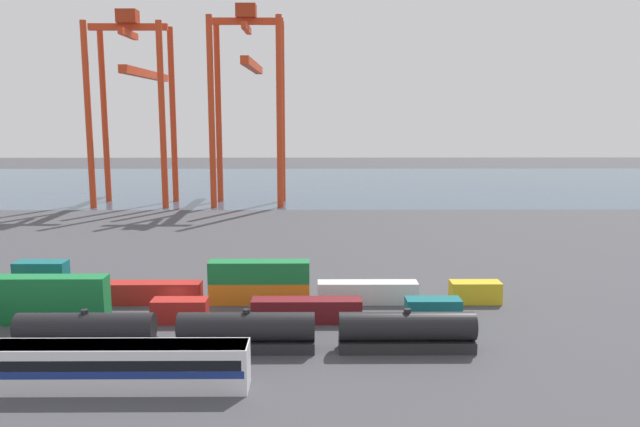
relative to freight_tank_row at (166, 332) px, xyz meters
The scene contains 17 objects.
ground_plane 52.64m from the freight_tank_row, 92.27° to the left, with size 420.00×420.00×0.00m, color #424247.
harbour_water 143.60m from the freight_tank_row, 90.83° to the left, with size 400.00×110.00×0.01m, color #384C60.
freight_tank_row is the anchor object (origin of this frame).
shipping_container_2 16.81m from the freight_tank_row, 149.54° to the left, with size 12.10×2.44×2.60m, color #197538.
shipping_container_3 16.91m from the freight_tank_row, 149.54° to the left, with size 12.10×2.44×2.60m, color #197538.
shipping_container_4 8.55m from the freight_tank_row, 93.58° to the left, with size 6.04×2.44×2.60m, color #AD211C.
shipping_container_5 15.90m from the freight_tank_row, 32.40° to the left, with size 12.10×2.44×2.60m, color maroon.
shipping_container_6 28.66m from the freight_tank_row, 17.28° to the left, with size 6.04×2.44×2.60m, color #146066.
shipping_container_8 24.16m from the freight_tank_row, 140.27° to the left, with size 6.04×2.44×2.60m, color #146066.
shipping_container_9 24.23m from the freight_tank_row, 140.27° to the left, with size 6.04×2.44×2.60m, color #146066.
shipping_container_10 16.39m from the freight_tank_row, 109.56° to the left, with size 12.10×2.44×2.60m, color #AD211C.
shipping_container_11 17.22m from the freight_tank_row, 63.77° to the left, with size 12.10×2.44×2.60m, color orange.
shipping_container_12 17.32m from the freight_tank_row, 63.77° to the left, with size 12.10×2.44×2.60m, color #197538.
shipping_container_13 25.82m from the freight_tank_row, 36.72° to the left, with size 12.10×2.44×2.60m, color silver.
shipping_container_14 37.15m from the freight_tank_row, 24.56° to the left, with size 6.04×2.44×2.60m, color gold.
gantry_crane_west 109.44m from the freight_tank_row, 106.81° to the left, with size 19.08×42.18×47.18m.
gantry_crane_central 104.91m from the freight_tank_row, 91.25° to the left, with size 17.80×39.86×48.53m.
Camera 1 is at (16.45, -70.06, 22.81)m, focal length 35.00 mm.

